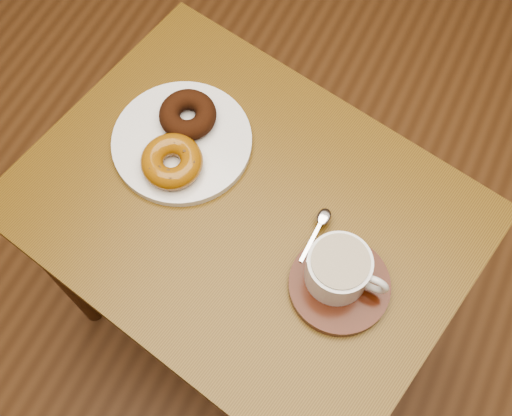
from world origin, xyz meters
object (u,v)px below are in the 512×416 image
at_px(cafe_table, 246,233).
at_px(coffee_cup, 339,269).
at_px(donut_plate, 182,142).
at_px(saucer, 339,285).

relative_size(cafe_table, coffee_cup, 6.35).
distance_m(donut_plate, saucer, 0.36).
bearing_deg(donut_plate, cafe_table, -22.01).
distance_m(donut_plate, coffee_cup, 0.35).
distance_m(cafe_table, donut_plate, 0.20).
bearing_deg(saucer, donut_plate, 161.05).
relative_size(cafe_table, donut_plate, 3.41).
height_order(saucer, coffee_cup, coffee_cup).
xyz_separation_m(cafe_table, saucer, (0.19, -0.06, 0.12)).
height_order(cafe_table, coffee_cup, coffee_cup).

